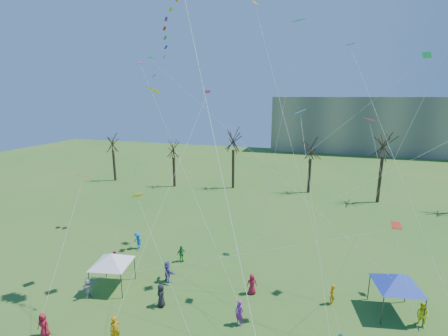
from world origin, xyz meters
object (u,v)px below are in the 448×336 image
(distant_building, at_px, (386,125))
(big_box_kite, at_px, (173,26))
(canopy_tent_white, at_px, (112,259))
(canopy_tent_blue, at_px, (398,280))

(distant_building, distance_m, big_box_kite, 80.14)
(distant_building, height_order, canopy_tent_white, distant_building)
(distant_building, height_order, canopy_tent_blue, distant_building)
(canopy_tent_white, bearing_deg, canopy_tent_blue, 8.62)
(big_box_kite, bearing_deg, canopy_tent_blue, 9.54)
(distant_building, relative_size, big_box_kite, 2.35)
(canopy_tent_white, height_order, canopy_tent_blue, canopy_tent_blue)
(big_box_kite, height_order, canopy_tent_white, big_box_kite)
(canopy_tent_white, distance_m, canopy_tent_blue, 21.32)
(big_box_kite, xyz_separation_m, canopy_tent_white, (-5.73, -0.62, -16.99))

